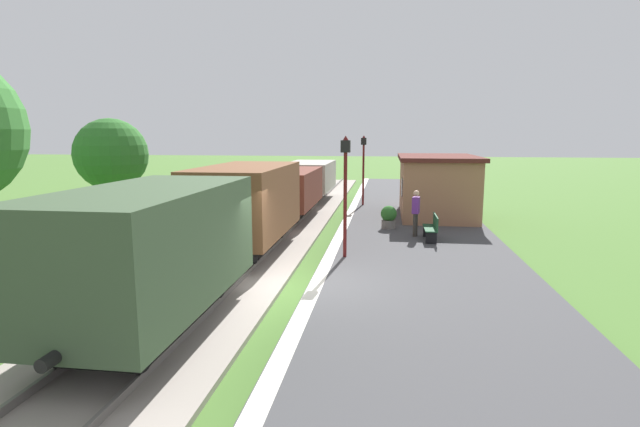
# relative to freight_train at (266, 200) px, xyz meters

# --- Properties ---
(ground_plane) EXTENTS (160.00, 160.00, 0.00)m
(ground_plane) POSITION_rel_freight_train_xyz_m (2.40, -5.91, -1.55)
(ground_plane) COLOR #47702D
(platform_slab) EXTENTS (6.00, 60.00, 0.25)m
(platform_slab) POSITION_rel_freight_train_xyz_m (5.60, -5.91, -1.43)
(platform_slab) COLOR #424244
(platform_slab) RESTS_ON ground
(platform_edge_stripe) EXTENTS (0.36, 60.00, 0.01)m
(platform_edge_stripe) POSITION_rel_freight_train_xyz_m (2.80, -5.91, -1.30)
(platform_edge_stripe) COLOR silver
(platform_edge_stripe) RESTS_ON platform_slab
(track_ballast) EXTENTS (3.80, 60.00, 0.12)m
(track_ballast) POSITION_rel_freight_train_xyz_m (-0.00, -5.91, -1.49)
(track_ballast) COLOR #9E9389
(track_ballast) RESTS_ON ground
(rail_near) EXTENTS (0.07, 60.00, 0.14)m
(rail_near) POSITION_rel_freight_train_xyz_m (0.72, -5.91, -1.36)
(rail_near) COLOR slate
(rail_near) RESTS_ON track_ballast
(rail_far) EXTENTS (0.07, 60.00, 0.14)m
(rail_far) POSITION_rel_freight_train_xyz_m (-0.72, -5.91, -1.36)
(rail_far) COLOR slate
(rail_far) RESTS_ON track_ballast
(freight_train) EXTENTS (2.50, 26.00, 2.72)m
(freight_train) POSITION_rel_freight_train_xyz_m (0.00, 0.00, 0.00)
(freight_train) COLOR #384C33
(freight_train) RESTS_ON rail_near
(station_hut) EXTENTS (3.50, 5.80, 2.78)m
(station_hut) POSITION_rel_freight_train_xyz_m (6.80, 5.24, 0.10)
(station_hut) COLOR #9E6B4C
(station_hut) RESTS_ON platform_slab
(bench_near_hut) EXTENTS (0.42, 1.50, 0.91)m
(bench_near_hut) POSITION_rel_freight_train_xyz_m (6.14, -0.32, -0.83)
(bench_near_hut) COLOR #1E4C2D
(bench_near_hut) RESTS_ON platform_slab
(person_waiting) EXTENTS (0.32, 0.42, 1.71)m
(person_waiting) POSITION_rel_freight_train_xyz_m (5.59, 0.33, -0.37)
(person_waiting) COLOR #38332D
(person_waiting) RESTS_ON platform_slab
(potted_planter) EXTENTS (0.64, 0.64, 0.92)m
(potted_planter) POSITION_rel_freight_train_xyz_m (4.62, 1.74, -0.83)
(potted_planter) COLOR slate
(potted_planter) RESTS_ON platform_slab
(lamp_post_near) EXTENTS (0.28, 0.28, 3.70)m
(lamp_post_near) POSITION_rel_freight_train_xyz_m (3.27, -3.10, 1.25)
(lamp_post_near) COLOR #591414
(lamp_post_near) RESTS_ON platform_slab
(lamp_post_far) EXTENTS (0.28, 0.28, 3.70)m
(lamp_post_far) POSITION_rel_freight_train_xyz_m (3.27, 8.23, 1.25)
(lamp_post_far) COLOR #591414
(lamp_post_far) RESTS_ON platform_slab
(tree_trackside_far) EXTENTS (2.82, 2.82, 4.62)m
(tree_trackside_far) POSITION_rel_freight_train_xyz_m (-6.28, 0.27, 1.64)
(tree_trackside_far) COLOR #4C3823
(tree_trackside_far) RESTS_ON ground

